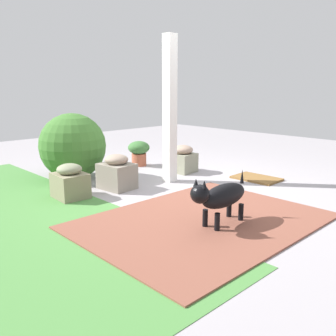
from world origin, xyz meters
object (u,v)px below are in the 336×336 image
stone_planter_far (70,182)px  doormat (257,178)px  stone_planter_mid (117,173)px  porch_pillar (170,110)px  dog (221,196)px  terracotta_pot_broad (139,151)px  stone_planter_nearest (183,159)px  round_shrub (73,146)px

stone_planter_far → doormat: size_ratio=0.65×
stone_planter_mid → porch_pillar: bearing=-105.3°
porch_pillar → doormat: 1.61m
stone_planter_mid → dog: 1.79m
terracotta_pot_broad → doormat: size_ratio=0.65×
stone_planter_nearest → stone_planter_mid: stone_planter_mid is taller
stone_planter_nearest → terracotta_pot_broad: (0.85, 0.19, 0.04)m
terracotta_pot_broad → dog: size_ratio=0.55×
terracotta_pot_broad → dog: bearing=155.9°
porch_pillar → terracotta_pot_broad: (1.13, -0.36, -0.76)m
stone_planter_nearest → stone_planter_far: (-0.02, 1.98, -0.01)m
dog → doormat: 2.02m
round_shrub → terracotta_pot_broad: bearing=-88.4°
stone_planter_far → round_shrub: size_ratio=0.44×
porch_pillar → round_shrub: 1.51m
stone_planter_far → round_shrub: bearing=-32.3°
stone_planter_mid → round_shrub: size_ratio=0.49×
stone_planter_far → round_shrub: 1.02m
dog → stone_planter_far: bearing=17.3°
stone_planter_nearest → round_shrub: round_shrub is taller
stone_planter_far → dog: 1.93m
terracotta_pot_broad → stone_planter_mid: bearing=129.1°
terracotta_pot_broad → doormat: terracotta_pot_broad is taller
stone_planter_nearest → dog: (-1.86, 1.40, 0.09)m
stone_planter_mid → terracotta_pot_broad: bearing=-50.9°
round_shrub → doormat: 2.72m
doormat → dog: bearing=112.9°
dog → stone_planter_nearest: bearing=-37.1°
porch_pillar → terracotta_pot_broad: size_ratio=4.77×
terracotta_pot_broad → doormat: bearing=-161.9°
porch_pillar → doormat: (-0.80, -0.99, -0.99)m
porch_pillar → dog: (-1.58, 0.85, -0.70)m
stone_planter_nearest → stone_planter_mid: 1.32m
round_shrub → dog: round_shrub is taller
stone_planter_far → dog: (-1.84, -0.57, 0.11)m
round_shrub → doormat: bearing=-135.0°
stone_planter_nearest → doormat: 1.18m
porch_pillar → stone_planter_far: porch_pillar is taller
stone_planter_nearest → dog: bearing=142.9°
porch_pillar → stone_planter_mid: (0.21, 0.77, -0.79)m
terracotta_pot_broad → round_shrub: bearing=91.6°
round_shrub → terracotta_pot_broad: round_shrub is taller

